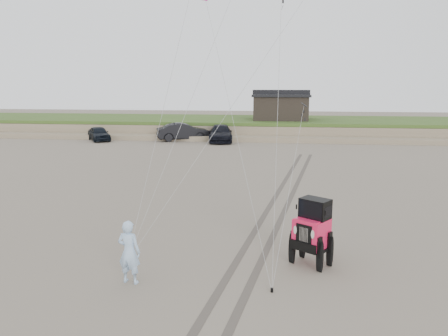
{
  "coord_description": "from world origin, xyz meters",
  "views": [
    {
      "loc": [
        1.77,
        -13.47,
        5.84
      ],
      "look_at": [
        -0.29,
        3.0,
        2.6
      ],
      "focal_mm": 35.0,
      "sensor_mm": 36.0,
      "label": 1
    }
  ],
  "objects_px": {
    "truck_b": "(184,132)",
    "man": "(129,252)",
    "cabin": "(281,106)",
    "truck_a": "(99,134)",
    "truck_c": "(221,133)",
    "jeep": "(311,239)"
  },
  "relations": [
    {
      "from": "truck_b",
      "to": "man",
      "type": "xyz_separation_m",
      "value": [
        5.42,
        -32.28,
        0.07
      ]
    },
    {
      "from": "cabin",
      "to": "truck_a",
      "type": "relative_size",
      "value": 1.5
    },
    {
      "from": "truck_b",
      "to": "truck_c",
      "type": "relative_size",
      "value": 0.96
    },
    {
      "from": "truck_b",
      "to": "jeep",
      "type": "height_order",
      "value": "truck_b"
    },
    {
      "from": "truck_c",
      "to": "truck_a",
      "type": "bearing_deg",
      "value": 176.47
    },
    {
      "from": "truck_a",
      "to": "man",
      "type": "height_order",
      "value": "man"
    },
    {
      "from": "cabin",
      "to": "truck_c",
      "type": "distance_m",
      "value": 9.44
    },
    {
      "from": "cabin",
      "to": "jeep",
      "type": "distance_m",
      "value": 36.9
    },
    {
      "from": "truck_a",
      "to": "jeep",
      "type": "relative_size",
      "value": 0.9
    },
    {
      "from": "cabin",
      "to": "jeep",
      "type": "relative_size",
      "value": 1.36
    },
    {
      "from": "cabin",
      "to": "man",
      "type": "distance_m",
      "value": 39.14
    },
    {
      "from": "man",
      "to": "truck_b",
      "type": "bearing_deg",
      "value": -71.26
    },
    {
      "from": "cabin",
      "to": "jeep",
      "type": "bearing_deg",
      "value": -88.58
    },
    {
      "from": "truck_c",
      "to": "cabin",
      "type": "bearing_deg",
      "value": 41.39
    },
    {
      "from": "truck_b",
      "to": "cabin",
      "type": "bearing_deg",
      "value": -77.56
    },
    {
      "from": "truck_a",
      "to": "truck_c",
      "type": "xyz_separation_m",
      "value": [
        12.54,
        0.83,
        0.09
      ]
    },
    {
      "from": "cabin",
      "to": "truck_b",
      "type": "height_order",
      "value": "cabin"
    },
    {
      "from": "cabin",
      "to": "jeep",
      "type": "xyz_separation_m",
      "value": [
        0.91,
        -36.81,
        -2.36
      ]
    },
    {
      "from": "truck_c",
      "to": "jeep",
      "type": "bearing_deg",
      "value": -84.28
    },
    {
      "from": "truck_a",
      "to": "truck_b",
      "type": "xyz_separation_m",
      "value": [
        8.64,
        1.16,
        0.17
      ]
    },
    {
      "from": "truck_a",
      "to": "truck_b",
      "type": "height_order",
      "value": "truck_b"
    },
    {
      "from": "truck_b",
      "to": "truck_c",
      "type": "height_order",
      "value": "truck_b"
    }
  ]
}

